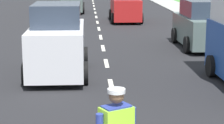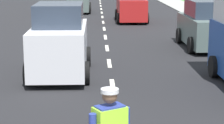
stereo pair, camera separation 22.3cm
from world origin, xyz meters
name	(u,v)px [view 1 (the left image)]	position (x,y,z in m)	size (l,w,h in m)	color
ground_plane	(99,28)	(0.00, 21.00, 0.00)	(96.00, 96.00, 0.00)	black
lane_center_line	(97,19)	(0.00, 25.20, 0.00)	(0.14, 46.40, 0.01)	silver
car_oncoming_lead	(57,42)	(-1.62, 10.13, 1.05)	(1.91, 3.90, 2.27)	silver
car_oncoming_third	(72,0)	(-1.76, 30.08, 0.93)	(1.87, 4.10, 2.00)	slate
car_outgoing_far	(125,6)	(1.79, 23.97, 1.00)	(1.94, 3.88, 2.15)	red
car_parked_far	(201,26)	(4.19, 14.64, 0.94)	(1.93, 4.03, 2.03)	slate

